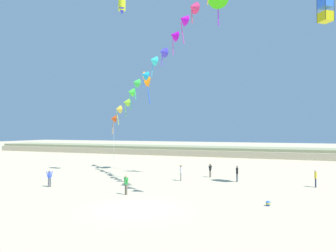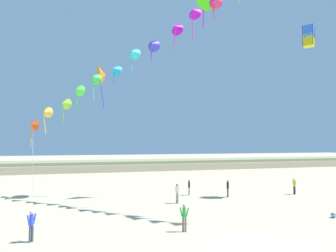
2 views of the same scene
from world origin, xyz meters
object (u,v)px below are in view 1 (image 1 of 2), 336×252
object	(u,v)px
person_near_right	(316,177)
beach_ball	(268,203)
person_mid_center	(237,173)
person_far_center	(210,170)
person_far_left	(126,183)
large_kite_outer_drift	(148,79)
person_near_left	(49,177)
large_kite_low_lead	(122,1)
person_far_right	(181,172)
large_kite_mid_trail	(218,0)
large_kite_high_solo	(325,10)

from	to	relation	value
person_near_right	beach_ball	world-z (taller)	person_near_right
person_mid_center	person_far_center	bearing A→B (deg)	148.83
person_mid_center	person_far_left	bearing A→B (deg)	-128.86
person_far_center	large_kite_outer_drift	size ratio (longest dim) A/B	0.35
person_near_left	large_kite_low_lead	xyz separation A→B (m)	(2.80, 8.60, 19.69)
person_near_right	large_kite_outer_drift	xyz separation A→B (m)	(-19.03, 4.25, 11.05)
person_far_right	large_kite_mid_trail	world-z (taller)	large_kite_mid_trail
person_far_left	large_kite_low_lead	xyz separation A→B (m)	(-5.59, 9.08, 19.70)
large_kite_mid_trail	person_mid_center	bearing A→B (deg)	-21.21
person_near_left	person_far_center	bearing A→B (deg)	40.73
person_mid_center	beach_ball	distance (m)	9.88
large_kite_outer_drift	large_kite_high_solo	bearing A→B (deg)	-16.86
person_far_center	large_kite_low_lead	bearing A→B (deg)	-166.34
large_kite_high_solo	large_kite_outer_drift	bearing A→B (deg)	163.14
person_mid_center	large_kite_mid_trail	distance (m)	18.75
person_mid_center	beach_ball	world-z (taller)	person_mid_center
person_near_left	large_kite_outer_drift	bearing A→B (deg)	71.53
person_near_left	person_mid_center	distance (m)	18.46
person_near_right	person_far_left	xyz separation A→B (m)	(-14.95, -9.12, -0.00)
person_far_center	large_kite_outer_drift	distance (m)	14.13
person_near_right	person_mid_center	size ratio (longest dim) A/B	1.00
person_far_center	person_far_left	bearing A→B (deg)	-111.08
beach_ball	large_kite_outer_drift	bearing A→B (deg)	139.29
person_far_left	person_far_right	distance (m)	8.30
large_kite_high_solo	person_mid_center	bearing A→B (deg)	164.82
large_kite_low_lead	person_far_right	bearing A→B (deg)	-7.74
large_kite_low_lead	large_kite_outer_drift	world-z (taller)	large_kite_low_lead
person_far_left	person_far_center	bearing A→B (deg)	68.92
large_kite_mid_trail	large_kite_outer_drift	xyz separation A→B (m)	(-9.70, 3.02, -7.57)
large_kite_mid_trail	large_kite_high_solo	size ratio (longest dim) A/B	1.91
large_kite_low_lead	large_kite_mid_trail	xyz separation A→B (m)	(11.21, 1.27, -1.08)
person_far_left	person_far_right	bearing A→B (deg)	75.37
large_kite_high_solo	beach_ball	xyz separation A→B (m)	(-4.56, -7.08, -15.67)
person_mid_center	person_near_right	bearing A→B (deg)	-3.38
large_kite_mid_trail	large_kite_outer_drift	bearing A→B (deg)	162.73
person_near_left	large_kite_mid_trail	bearing A→B (deg)	35.19
person_near_left	person_far_left	distance (m)	8.40
person_near_right	large_kite_mid_trail	distance (m)	20.86
person_far_center	person_far_right	bearing A→B (deg)	-123.93
person_mid_center	person_far_right	size ratio (longest dim) A/B	0.97
person_far_center	large_kite_low_lead	xyz separation A→B (m)	(-10.03, -2.44, 19.77)
person_near_right	large_kite_mid_trail	world-z (taller)	large_kite_mid_trail
person_near_left	person_mid_center	xyz separation A→B (m)	(16.08, 9.07, -0.01)
large_kite_high_solo	beach_ball	bearing A→B (deg)	-122.81
person_near_left	person_mid_center	size ratio (longest dim) A/B	1.01
person_far_left	person_far_center	xyz separation A→B (m)	(4.44, 11.52, -0.06)
person_near_left	large_kite_high_solo	xyz separation A→B (m)	(24.05, 6.91, 14.90)
large_kite_low_lead	large_kite_mid_trail	world-z (taller)	large_kite_low_lead
person_mid_center	large_kite_mid_trail	xyz separation A→B (m)	(-2.07, 0.80, 18.61)
person_near_right	large_kite_low_lead	distance (m)	28.46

